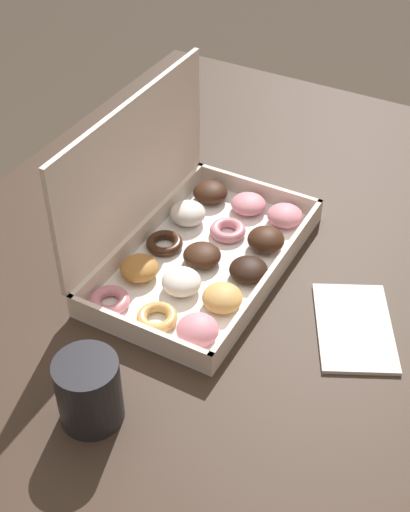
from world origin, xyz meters
The scene contains 5 objects.
ground_plane centered at (0.00, 0.00, 0.00)m, with size 8.00×8.00×0.00m, color #42382D.
dining_table centered at (0.00, 0.00, 0.62)m, with size 1.24×1.00×0.71m.
donut_box centered at (-0.02, 0.09, 0.75)m, with size 0.38×0.24×0.25m.
coffee_mug centered at (-0.34, 0.05, 0.76)m, with size 0.08×0.08×0.10m.
paper_napkin centered at (-0.04, -0.18, 0.71)m, with size 0.20×0.17×0.01m.
Camera 1 is at (-0.75, -0.33, 1.43)m, focal length 50.00 mm.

